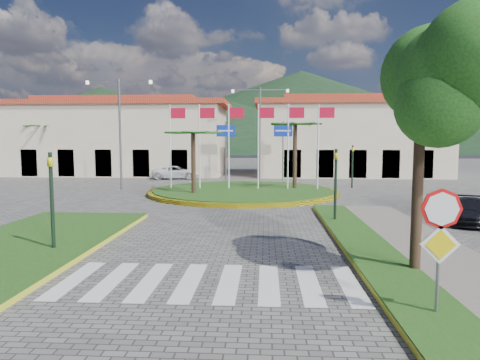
# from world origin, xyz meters

# --- Properties ---
(verge_right) EXTENTS (1.60, 28.00, 0.18)m
(verge_right) POSITION_xyz_m (4.80, 2.00, 0.09)
(verge_right) COLOR #214B15
(verge_right) RESTS_ON ground
(median_left) EXTENTS (5.00, 14.00, 0.18)m
(median_left) POSITION_xyz_m (-6.50, 6.00, 0.09)
(median_left) COLOR #214B15
(median_left) RESTS_ON ground
(crosswalk) EXTENTS (8.00, 3.00, 0.01)m
(crosswalk) POSITION_xyz_m (0.00, 4.00, 0.01)
(crosswalk) COLOR silver
(crosswalk) RESTS_ON ground
(roundabout_island) EXTENTS (12.70, 12.70, 6.00)m
(roundabout_island) POSITION_xyz_m (0.00, 22.00, 0.17)
(roundabout_island) COLOR yellow
(roundabout_island) RESTS_ON ground
(stop_sign) EXTENTS (0.80, 0.11, 2.65)m
(stop_sign) POSITION_xyz_m (4.90, 1.96, 1.79)
(stop_sign) COLOR slate
(stop_sign) RESTS_ON ground
(deciduous_tree) EXTENTS (3.60, 3.60, 6.80)m
(deciduous_tree) POSITION_xyz_m (5.50, 5.00, 5.18)
(deciduous_tree) COLOR black
(deciduous_tree) RESTS_ON ground
(traffic_light_left) EXTENTS (0.15, 0.18, 3.20)m
(traffic_light_left) POSITION_xyz_m (-5.20, 6.50, 1.94)
(traffic_light_left) COLOR black
(traffic_light_left) RESTS_ON ground
(traffic_light_right) EXTENTS (0.15, 0.18, 3.20)m
(traffic_light_right) POSITION_xyz_m (4.50, 12.00, 1.94)
(traffic_light_right) COLOR black
(traffic_light_right) RESTS_ON ground
(traffic_light_far) EXTENTS (0.18, 0.15, 3.20)m
(traffic_light_far) POSITION_xyz_m (8.00, 26.00, 1.94)
(traffic_light_far) COLOR black
(traffic_light_far) RESTS_ON ground
(direction_sign_west) EXTENTS (1.60, 0.14, 5.20)m
(direction_sign_west) POSITION_xyz_m (-2.00, 30.97, 3.53)
(direction_sign_west) COLOR slate
(direction_sign_west) RESTS_ON ground
(direction_sign_east) EXTENTS (1.60, 0.14, 5.20)m
(direction_sign_east) POSITION_xyz_m (3.00, 30.97, 3.53)
(direction_sign_east) COLOR slate
(direction_sign_east) RESTS_ON ground
(street_lamp_centre) EXTENTS (4.80, 0.16, 8.00)m
(street_lamp_centre) POSITION_xyz_m (1.00, 30.00, 4.50)
(street_lamp_centre) COLOR slate
(street_lamp_centre) RESTS_ON ground
(street_lamp_west) EXTENTS (4.80, 0.16, 8.00)m
(street_lamp_west) POSITION_xyz_m (-9.00, 24.00, 4.50)
(street_lamp_west) COLOR slate
(street_lamp_west) RESTS_ON ground
(building_left) EXTENTS (23.32, 9.54, 8.05)m
(building_left) POSITION_xyz_m (-14.00, 38.00, 3.90)
(building_left) COLOR beige
(building_left) RESTS_ON ground
(building_right) EXTENTS (19.08, 9.54, 8.05)m
(building_right) POSITION_xyz_m (10.00, 38.00, 3.90)
(building_right) COLOR beige
(building_right) RESTS_ON ground
(hill_far_west) EXTENTS (140.00, 140.00, 22.00)m
(hill_far_west) POSITION_xyz_m (-55.00, 140.00, 11.00)
(hill_far_west) COLOR black
(hill_far_west) RESTS_ON ground
(hill_far_mid) EXTENTS (180.00, 180.00, 30.00)m
(hill_far_mid) POSITION_xyz_m (15.00, 160.00, 15.00)
(hill_far_mid) COLOR black
(hill_far_mid) RESTS_ON ground
(hill_near_back) EXTENTS (110.00, 110.00, 16.00)m
(hill_near_back) POSITION_xyz_m (-10.00, 130.00, 8.00)
(hill_near_back) COLOR black
(hill_near_back) RESTS_ON ground
(white_van) EXTENTS (4.56, 2.46, 1.22)m
(white_van) POSITION_xyz_m (-6.77, 32.60, 0.61)
(white_van) COLOR white
(white_van) RESTS_ON ground
(car_dark_a) EXTENTS (3.36, 2.26, 1.06)m
(car_dark_a) POSITION_xyz_m (-6.01, 35.65, 0.53)
(car_dark_a) COLOR black
(car_dark_a) RESTS_ON ground
(car_dark_b) EXTENTS (3.42, 1.99, 1.06)m
(car_dark_b) POSITION_xyz_m (9.54, 35.94, 0.53)
(car_dark_b) COLOR black
(car_dark_b) RESTS_ON ground
(car_side_right) EXTENTS (2.83, 3.95, 1.06)m
(car_side_right) POSITION_xyz_m (10.30, 12.39, 0.53)
(car_side_right) COLOR black
(car_side_right) RESTS_ON ground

